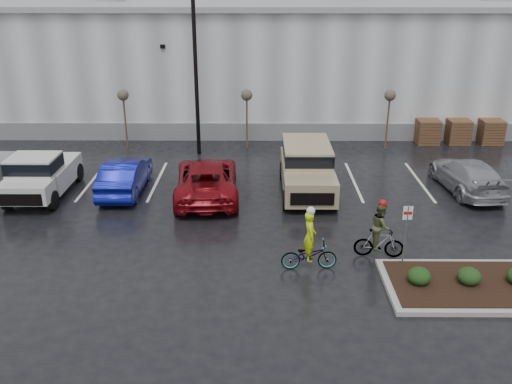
{
  "coord_description": "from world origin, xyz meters",
  "views": [
    {
      "loc": [
        -0.81,
        -15.14,
        8.9
      ],
      "look_at": [
        -0.95,
        3.49,
        1.3
      ],
      "focal_mm": 38.0,
      "sensor_mm": 36.0,
      "label": 1
    }
  ],
  "objects_px": {
    "pallet_stack_b": "(458,131)",
    "cyclist_olive": "(380,236)",
    "lamppost": "(195,43)",
    "fire_lane_sign": "(406,229)",
    "sapling_mid": "(247,98)",
    "sapling_east": "(390,99)",
    "car_blue": "(125,176)",
    "pickup_white": "(44,171)",
    "car_far_silver": "(467,175)",
    "sapling_west": "(123,98)",
    "cyclist_hivis": "(309,250)",
    "suv_tan": "(307,170)",
    "car_red": "(207,179)",
    "pallet_stack_c": "(490,132)",
    "pallet_stack_a": "(427,131)"
  },
  "relations": [
    {
      "from": "sapling_west",
      "to": "pickup_white",
      "type": "xyz_separation_m",
      "value": [
        -2.03,
        -6.45,
        -1.75
      ]
    },
    {
      "from": "pallet_stack_a",
      "to": "sapling_east",
      "type": "bearing_deg",
      "value": -158.2
    },
    {
      "from": "lamppost",
      "to": "fire_lane_sign",
      "type": "bearing_deg",
      "value": -56.54
    },
    {
      "from": "sapling_mid",
      "to": "pallet_stack_c",
      "type": "relative_size",
      "value": 2.37
    },
    {
      "from": "car_red",
      "to": "fire_lane_sign",
      "type": "bearing_deg",
      "value": 134.25
    },
    {
      "from": "lamppost",
      "to": "fire_lane_sign",
      "type": "distance_m",
      "value": 14.78
    },
    {
      "from": "pickup_white",
      "to": "cyclist_olive",
      "type": "relative_size",
      "value": 2.5
    },
    {
      "from": "sapling_mid",
      "to": "pallet_stack_c",
      "type": "distance_m",
      "value": 13.69
    },
    {
      "from": "pickup_white",
      "to": "suv_tan",
      "type": "distance_m",
      "value": 11.26
    },
    {
      "from": "sapling_mid",
      "to": "car_far_silver",
      "type": "bearing_deg",
      "value": -31.81
    },
    {
      "from": "car_blue",
      "to": "pickup_white",
      "type": "bearing_deg",
      "value": 2.72
    },
    {
      "from": "pickup_white",
      "to": "car_red",
      "type": "height_order",
      "value": "pickup_white"
    },
    {
      "from": "pallet_stack_c",
      "to": "car_red",
      "type": "distance_m",
      "value": 16.94
    },
    {
      "from": "car_blue",
      "to": "pallet_stack_a",
      "type": "bearing_deg",
      "value": -154.45
    },
    {
      "from": "sapling_mid",
      "to": "suv_tan",
      "type": "bearing_deg",
      "value": -66.8
    },
    {
      "from": "fire_lane_sign",
      "to": "car_red",
      "type": "xyz_separation_m",
      "value": [
        -6.85,
        6.04,
        -0.64
      ]
    },
    {
      "from": "sapling_east",
      "to": "pallet_stack_b",
      "type": "distance_m",
      "value": 4.78
    },
    {
      "from": "pallet_stack_b",
      "to": "suv_tan",
      "type": "distance_m",
      "value": 11.61
    },
    {
      "from": "car_blue",
      "to": "car_red",
      "type": "relative_size",
      "value": 0.81
    },
    {
      "from": "car_blue",
      "to": "car_red",
      "type": "height_order",
      "value": "car_red"
    },
    {
      "from": "car_blue",
      "to": "car_red",
      "type": "xyz_separation_m",
      "value": [
        3.58,
        -0.48,
        0.03
      ]
    },
    {
      "from": "pickup_white",
      "to": "car_blue",
      "type": "xyz_separation_m",
      "value": [
        3.4,
        0.17,
        -0.25
      ]
    },
    {
      "from": "sapling_east",
      "to": "cyclist_olive",
      "type": "xyz_separation_m",
      "value": [
        -2.82,
        -12.05,
        -1.96
      ]
    },
    {
      "from": "car_red",
      "to": "suv_tan",
      "type": "xyz_separation_m",
      "value": [
        4.28,
        0.4,
        0.26
      ]
    },
    {
      "from": "pickup_white",
      "to": "cyclist_olive",
      "type": "xyz_separation_m",
      "value": [
        13.21,
        -5.6,
        -0.21
      ]
    },
    {
      "from": "sapling_mid",
      "to": "sapling_east",
      "type": "distance_m",
      "value": 7.5
    },
    {
      "from": "pickup_white",
      "to": "car_far_silver",
      "type": "bearing_deg",
      "value": 1.33
    },
    {
      "from": "pickup_white",
      "to": "suv_tan",
      "type": "bearing_deg",
      "value": 0.48
    },
    {
      "from": "lamppost",
      "to": "car_far_silver",
      "type": "relative_size",
      "value": 1.91
    },
    {
      "from": "suv_tan",
      "to": "pickup_white",
      "type": "bearing_deg",
      "value": -179.52
    },
    {
      "from": "car_far_silver",
      "to": "fire_lane_sign",
      "type": "bearing_deg",
      "value": 51.84
    },
    {
      "from": "sapling_east",
      "to": "pallet_stack_a",
      "type": "distance_m",
      "value": 3.39
    },
    {
      "from": "pallet_stack_b",
      "to": "cyclist_olive",
      "type": "bearing_deg",
      "value": -118.28
    },
    {
      "from": "pickup_white",
      "to": "cyclist_olive",
      "type": "distance_m",
      "value": 14.35
    },
    {
      "from": "sapling_west",
      "to": "pallet_stack_b",
      "type": "distance_m",
      "value": 18.34
    },
    {
      "from": "pallet_stack_c",
      "to": "car_red",
      "type": "xyz_separation_m",
      "value": [
        -15.05,
        -7.76,
        0.09
      ]
    },
    {
      "from": "car_far_silver",
      "to": "pallet_stack_c",
      "type": "bearing_deg",
      "value": -123.33
    },
    {
      "from": "car_blue",
      "to": "suv_tan",
      "type": "xyz_separation_m",
      "value": [
        7.86,
        -0.08,
        0.3
      ]
    },
    {
      "from": "pickup_white",
      "to": "car_blue",
      "type": "relative_size",
      "value": 1.17
    },
    {
      "from": "lamppost",
      "to": "cyclist_hivis",
      "type": "relative_size",
      "value": 4.25
    },
    {
      "from": "cyclist_hivis",
      "to": "cyclist_olive",
      "type": "height_order",
      "value": "cyclist_hivis"
    },
    {
      "from": "lamppost",
      "to": "fire_lane_sign",
      "type": "height_order",
      "value": "lamppost"
    },
    {
      "from": "sapling_east",
      "to": "car_red",
      "type": "height_order",
      "value": "sapling_east"
    },
    {
      "from": "lamppost",
      "to": "pallet_stack_c",
      "type": "distance_m",
      "value": 16.89
    },
    {
      "from": "pallet_stack_c",
      "to": "pickup_white",
      "type": "distance_m",
      "value": 23.26
    },
    {
      "from": "sapling_east",
      "to": "cyclist_hivis",
      "type": "bearing_deg",
      "value": -112.11
    },
    {
      "from": "sapling_west",
      "to": "suv_tan",
      "type": "height_order",
      "value": "sapling_west"
    },
    {
      "from": "sapling_west",
      "to": "pallet_stack_b",
      "type": "bearing_deg",
      "value": 3.14
    },
    {
      "from": "sapling_west",
      "to": "car_red",
      "type": "bearing_deg",
      "value": -53.81
    },
    {
      "from": "sapling_mid",
      "to": "suv_tan",
      "type": "distance_m",
      "value": 7.12
    }
  ]
}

